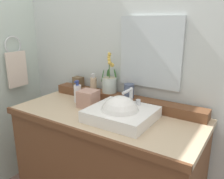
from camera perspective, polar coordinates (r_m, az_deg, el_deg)
The scene contains 14 objects.
wall_back at distance 1.88m, azimuth 5.62°, elevation 12.11°, with size 2.87×0.20×2.68m, color silver.
vanity_cabinet at distance 1.85m, azimuth -1.42°, elevation -18.17°, with size 1.34×0.62×0.86m.
back_ledge at distance 1.82m, azimuth 2.65°, elevation -2.43°, with size 1.27×0.11×0.07m, color brown.
sink_basin at distance 1.52m, azimuth 2.07°, elevation -6.13°, with size 0.41×0.37×0.28m.
soap_bar at distance 1.65m, azimuth 0.72°, elevation -2.49°, with size 0.07×0.04×0.02m, color beige.
potted_plant at distance 1.86m, azimuth -0.64°, elevation 1.72°, with size 0.12×0.12×0.32m.
soap_dispenser at distance 1.96m, azimuth -4.52°, elevation 1.62°, with size 0.05×0.06×0.13m.
tumbler_cup at distance 1.74m, azimuth 4.15°, elevation -0.30°, with size 0.08×0.08×0.10m, color #444D66.
trinket_box at distance 2.06m, azimuth -8.16°, elevation 1.91°, with size 0.08×0.07×0.08m, color brown.
lotion_bottle at distance 1.87m, azimuth -8.32°, elevation -0.83°, with size 0.06×0.06×0.17m.
tissue_box at distance 1.76m, azimuth -5.76°, elevation -2.21°, with size 0.13×0.13×0.12m, color tan.
mirror at distance 1.71m, azimuth 9.18°, elevation 8.80°, with size 0.47×0.02×0.50m, color silver.
towel_ring at distance 2.28m, azimuth -22.88°, elevation 9.85°, with size 0.16×0.16×0.01m, color silver.
hand_towel at distance 2.29m, azimuth -22.01°, elevation 4.54°, with size 0.02×0.20×0.32m, color beige.
Camera 1 is at (0.86, -1.25, 1.48)m, focal length 37.75 mm.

